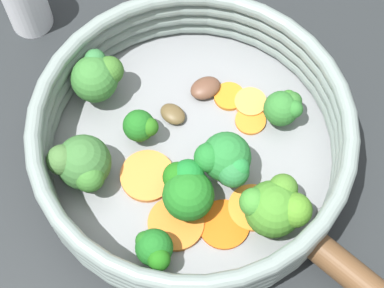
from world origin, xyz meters
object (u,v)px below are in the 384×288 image
at_px(mushroom_piece_1, 177,174).
at_px(carrot_slice_1, 176,223).
at_px(broccoli_floret_7, 187,188).
at_px(mushroom_piece_2, 173,114).
at_px(broccoli_floret_3, 97,75).
at_px(broccoli_floret_6, 226,160).
at_px(broccoli_floret_5, 275,207).
at_px(carrot_slice_5, 250,121).
at_px(carrot_slice_3, 224,224).
at_px(broccoli_floret_2, 284,107).
at_px(carrot_slice_4, 252,208).
at_px(broccoli_floret_1, 82,164).
at_px(broccoli_floret_4, 142,127).
at_px(carrot_slice_6, 229,96).
at_px(broccoli_floret_0, 156,250).
at_px(carrot_slice_2, 250,102).
at_px(carrot_slice_0, 147,176).
at_px(skillet, 192,154).
at_px(mushroom_piece_0, 205,88).

bearing_deg(mushroom_piece_1, carrot_slice_1, -73.50).
bearing_deg(mushroom_piece_1, broccoli_floret_7, -49.57).
bearing_deg(carrot_slice_1, mushroom_piece_2, 109.79).
xyz_separation_m(broccoli_floret_3, broccoli_floret_6, (0.13, -0.05, 0.00)).
bearing_deg(broccoli_floret_5, carrot_slice_5, 116.34).
distance_m(carrot_slice_5, broccoli_floret_3, 0.14).
distance_m(carrot_slice_3, broccoli_floret_2, 0.12).
bearing_deg(broccoli_floret_6, carrot_slice_4, -34.58).
height_order(broccoli_floret_1, broccoli_floret_4, broccoli_floret_1).
distance_m(carrot_slice_6, broccoli_floret_0, 0.17).
relative_size(carrot_slice_5, broccoli_floret_2, 0.76).
xyz_separation_m(mushroom_piece_1, mushroom_piece_2, (-0.02, 0.06, -0.00)).
relative_size(carrot_slice_1, broccoli_floret_4, 1.35).
bearing_deg(carrot_slice_1, carrot_slice_2, 77.52).
xyz_separation_m(carrot_slice_0, carrot_slice_2, (0.07, 0.10, -0.00)).
bearing_deg(skillet, broccoli_floret_3, 162.39).
distance_m(broccoli_floret_0, broccoli_floret_3, 0.17).
bearing_deg(carrot_slice_1, broccoli_floret_0, -99.95).
height_order(carrot_slice_1, mushroom_piece_0, mushroom_piece_0).
height_order(carrot_slice_3, broccoli_floret_3, broccoli_floret_3).
relative_size(carrot_slice_6, mushroom_piece_2, 1.15).
xyz_separation_m(skillet, broccoli_floret_3, (-0.10, 0.03, 0.04)).
bearing_deg(carrot_slice_4, mushroom_piece_2, 145.58).
bearing_deg(mushroom_piece_0, skillet, -83.82).
height_order(broccoli_floret_3, broccoli_floret_4, broccoli_floret_3).
distance_m(broccoli_floret_3, broccoli_floret_6, 0.14).
xyz_separation_m(carrot_slice_1, carrot_slice_3, (0.04, 0.01, -0.00)).
xyz_separation_m(broccoli_floret_0, broccoli_floret_6, (0.03, 0.09, 0.01)).
bearing_deg(carrot_slice_0, carrot_slice_2, 55.87).
distance_m(carrot_slice_2, broccoli_floret_4, 0.11).
xyz_separation_m(carrot_slice_4, broccoli_floret_0, (-0.06, -0.07, 0.02)).
height_order(broccoli_floret_1, broccoli_floret_6, broccoli_floret_6).
xyz_separation_m(carrot_slice_1, mushroom_piece_2, (-0.03, 0.10, 0.00)).
bearing_deg(carrot_slice_3, mushroom_piece_0, 114.03).
xyz_separation_m(skillet, broccoli_floret_2, (0.07, 0.06, 0.03)).
xyz_separation_m(broccoli_floret_1, mushroom_piece_2, (0.05, 0.08, -0.02)).
distance_m(carrot_slice_4, broccoli_floret_0, 0.09).
height_order(broccoli_floret_1, broccoli_floret_3, broccoli_floret_3).
bearing_deg(broccoli_floret_1, mushroom_piece_2, 55.46).
bearing_deg(broccoli_floret_3, mushroom_piece_0, 18.59).
height_order(broccoli_floret_2, mushroom_piece_1, broccoli_floret_2).
bearing_deg(carrot_slice_5, broccoli_floret_3, -174.65).
distance_m(skillet, broccoli_floret_7, 0.06).
bearing_deg(carrot_slice_4, broccoli_floret_2, 88.65).
xyz_separation_m(carrot_slice_0, broccoli_floret_1, (-0.05, -0.01, 0.02)).
height_order(carrot_slice_0, carrot_slice_3, carrot_slice_0).
height_order(broccoli_floret_4, broccoli_floret_6, broccoli_floret_6).
bearing_deg(broccoli_floret_7, carrot_slice_1, -96.34).
bearing_deg(carrot_slice_1, broccoli_floret_4, 127.94).
height_order(broccoli_floret_1, mushroom_piece_1, broccoli_floret_1).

